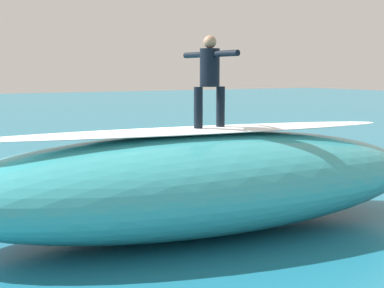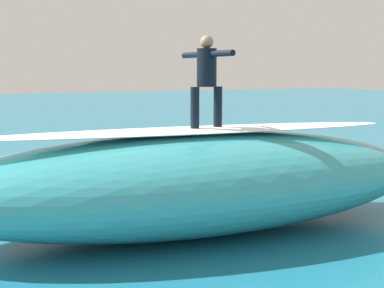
{
  "view_description": "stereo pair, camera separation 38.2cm",
  "coord_description": "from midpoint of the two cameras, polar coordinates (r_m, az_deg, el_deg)",
  "views": [
    {
      "loc": [
        3.88,
        8.93,
        2.69
      ],
      "look_at": [
        -1.01,
        0.46,
        1.3
      ],
      "focal_mm": 47.18,
      "sensor_mm": 36.0,
      "label": 1
    },
    {
      "loc": [
        3.54,
        9.11,
        2.69
      ],
      "look_at": [
        -1.01,
        0.46,
        1.3
      ],
      "focal_mm": 47.18,
      "sensor_mm": 36.0,
      "label": 2
    }
  ],
  "objects": [
    {
      "name": "foam_patch_mid",
      "position": [
        9.72,
        -15.7,
        -7.92
      ],
      "size": [
        0.84,
        0.83,
        0.12
      ],
      "primitive_type": "ellipsoid",
      "rotation": [
        0.0,
        0.0,
        0.02
      ],
      "color": "white",
      "rests_on": "ground_plane"
    },
    {
      "name": "surfboard_paddling",
      "position": [
        11.4,
        -2.46,
        -5.36
      ],
      "size": [
        1.51,
        2.25,
        0.09
      ],
      "primitive_type": "ellipsoid",
      "rotation": [
        0.0,
        0.0,
        -1.1
      ],
      "color": "#EAE5C6",
      "rests_on": "ground_plane"
    },
    {
      "name": "surfboard_riding",
      "position": [
        8.52,
        0.7,
        1.59
      ],
      "size": [
        2.02,
        0.7,
        0.07
      ],
      "primitive_type": "ellipsoid",
      "rotation": [
        0.0,
        0.0,
        0.07
      ],
      "color": "#E0563D",
      "rests_on": "wave_crest"
    },
    {
      "name": "surfer_paddling",
      "position": [
        11.3,
        -1.98,
        -4.63
      ],
      "size": [
        0.87,
        1.45,
        0.28
      ],
      "rotation": [
        0.0,
        0.0,
        -1.1
      ],
      "color": "black",
      "rests_on": "surfboard_paddling"
    },
    {
      "name": "wave_crest",
      "position": [
        8.6,
        -0.47,
        -4.31
      ],
      "size": [
        9.0,
        4.2,
        1.69
      ],
      "primitive_type": "ellipsoid",
      "rotation": [
        0.0,
        0.0,
        -0.13
      ],
      "color": "teal",
      "rests_on": "ground_plane"
    },
    {
      "name": "ground_plane",
      "position": [
        10.11,
        -7.43,
        -7.42
      ],
      "size": [
        120.0,
        120.0,
        0.0
      ],
      "primitive_type": "plane",
      "color": "teal"
    },
    {
      "name": "surfer_riding",
      "position": [
        8.47,
        0.71,
        7.85
      ],
      "size": [
        0.61,
        1.46,
        1.54
      ],
      "rotation": [
        0.0,
        0.0,
        0.07
      ],
      "color": "black",
      "rests_on": "surfboard_riding"
    },
    {
      "name": "wave_foam_lip",
      "position": [
        8.45,
        -0.47,
        1.56
      ],
      "size": [
        7.45,
        2.05,
        0.08
      ],
      "primitive_type": "ellipsoid",
      "rotation": [
        0.0,
        0.0,
        -0.13
      ],
      "color": "white",
      "rests_on": "wave_crest"
    },
    {
      "name": "foam_patch_near",
      "position": [
        12.27,
        -19.9,
        -4.77
      ],
      "size": [
        1.2,
        1.27,
        0.13
      ],
      "primitive_type": "ellipsoid",
      "rotation": [
        0.0,
        0.0,
        2.13
      ],
      "color": "white",
      "rests_on": "ground_plane"
    }
  ]
}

